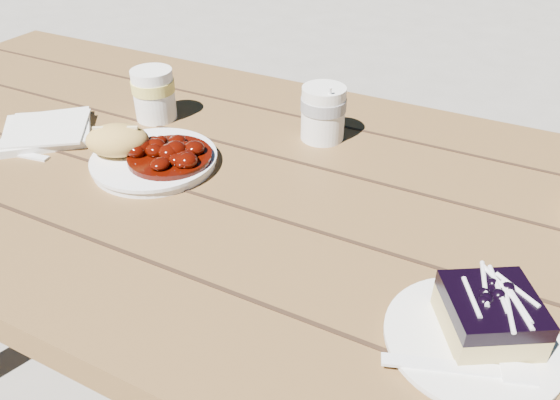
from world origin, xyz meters
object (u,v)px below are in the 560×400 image
at_px(main_plate, 155,161).
at_px(dessert_plate, 472,340).
at_px(second_cup, 154,95).
at_px(picnic_table, 291,267).
at_px(coffee_cup, 323,113).
at_px(blueberry_cake, 490,314).
at_px(bread_roll, 117,140).

xyz_separation_m(main_plate, dessert_plate, (0.55, -0.15, -0.00)).
bearing_deg(second_cup, picnic_table, -17.37).
xyz_separation_m(main_plate, coffee_cup, (0.21, 0.22, 0.04)).
bearing_deg(dessert_plate, blueberry_cake, 56.31).
bearing_deg(second_cup, dessert_plate, -24.09).
xyz_separation_m(bread_roll, second_cup, (-0.05, 0.17, 0.01)).
xyz_separation_m(blueberry_cake, second_cup, (-0.67, 0.28, 0.01)).
bearing_deg(second_cup, main_plate, -53.24).
distance_m(bread_roll, coffee_cup, 0.36).
xyz_separation_m(dessert_plate, blueberry_cake, (0.01, 0.01, 0.03)).
relative_size(picnic_table, main_plate, 9.82).
relative_size(main_plate, bread_roll, 1.96).
height_order(main_plate, blueberry_cake, blueberry_cake).
xyz_separation_m(picnic_table, second_cup, (-0.35, 0.11, 0.21)).
distance_m(picnic_table, coffee_cup, 0.28).
bearing_deg(coffee_cup, bread_roll, -137.91).
height_order(bread_roll, dessert_plate, bread_roll).
bearing_deg(bread_roll, picnic_table, 11.25).
xyz_separation_m(bread_roll, dessert_plate, (0.60, -0.13, -0.04)).
bearing_deg(second_cup, bread_roll, -71.83).
bearing_deg(dessert_plate, picnic_table, 149.17).
height_order(picnic_table, blueberry_cake, blueberry_cake).
bearing_deg(blueberry_cake, bread_roll, 138.46).
distance_m(coffee_cup, second_cup, 0.33).
distance_m(blueberry_cake, coffee_cup, 0.50).
xyz_separation_m(picnic_table, main_plate, (-0.24, -0.04, 0.17)).
relative_size(bread_roll, blueberry_cake, 0.80).
relative_size(dessert_plate, coffee_cup, 1.90).
height_order(dessert_plate, second_cup, second_cup).
relative_size(bread_roll, second_cup, 1.07).
height_order(dessert_plate, blueberry_cake, blueberry_cake).
relative_size(picnic_table, dessert_plate, 10.78).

